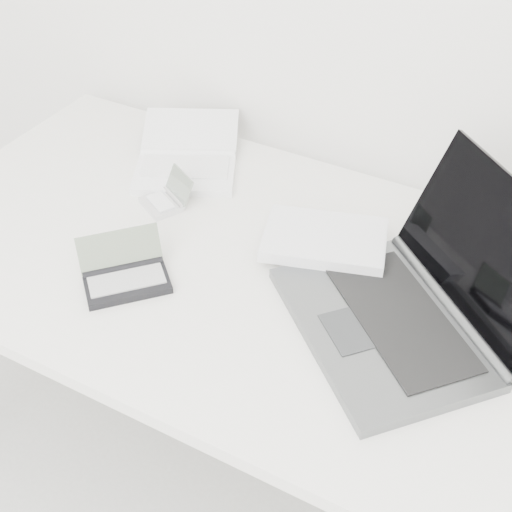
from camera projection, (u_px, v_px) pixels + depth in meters
The scene contains 5 objects.
desk at pixel (279, 290), 1.41m from camera, with size 1.60×0.80×0.73m.
laptop_large at pixel (391, 289), 1.28m from camera, with size 0.62×0.54×0.25m.
netbook_open_white at pixel (186, 161), 1.65m from camera, with size 0.33×0.36×0.06m.
pda_silver at pixel (167, 199), 1.54m from camera, with size 0.12×0.13×0.07m.
palmtop_charcoal at pixel (125, 275), 1.35m from camera, with size 0.20×0.20×0.08m.
Camera 1 is at (0.45, 0.62, 1.65)m, focal length 50.00 mm.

